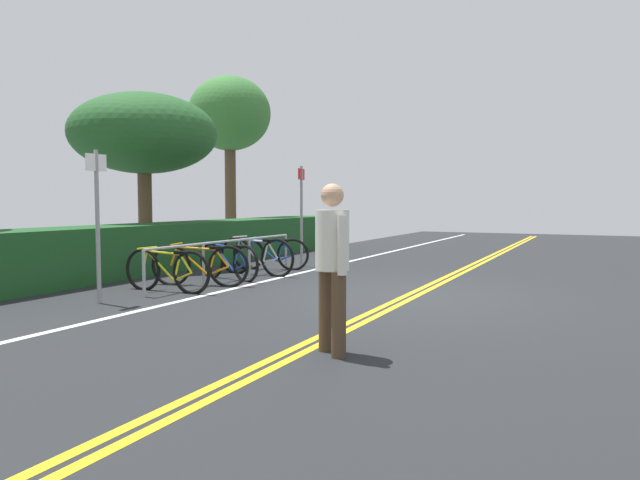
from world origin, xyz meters
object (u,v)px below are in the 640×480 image
bike_rack (228,250)px  bicycle_1 (200,265)px  bicycle_4 (271,254)px  tree_far_right (230,115)px  sign_post_far (301,206)px  bicycle_3 (256,256)px  bicycle_2 (228,261)px  sign_post_near (97,211)px  tree_mid (144,135)px  bicycle_0 (167,270)px  pedestrian (332,257)px

bike_rack → bicycle_1: size_ratio=2.56×
bicycle_4 → tree_far_right: 7.14m
bicycle_4 → sign_post_far: 1.31m
bicycle_1 → bicycle_3: bearing=-3.3°
bicycle_2 → bicycle_3: bearing=-8.6°
bike_rack → bicycle_1: 0.87m
bicycle_3 → sign_post_near: sign_post_near is taller
bicycle_3 → bicycle_4: (0.95, 0.23, -0.04)m
bicycle_3 → tree_far_right: size_ratio=0.34×
bicycle_1 → sign_post_far: 3.52m
bicycle_1 → sign_post_far: bearing=-3.7°
bicycle_2 → bicycle_4: bicycle_2 is taller
tree_mid → bicycle_2: bearing=-112.1°
bicycle_1 → tree_far_right: size_ratio=0.33×
bicycle_0 → sign_post_near: sign_post_near is taller
pedestrian → tree_mid: tree_mid is taller
bicycle_1 → bicycle_4: 2.63m
bike_rack → sign_post_near: (-2.93, 0.17, 0.76)m
bicycle_1 → sign_post_far: sign_post_far is taller
pedestrian → tree_far_right: bearing=38.8°
bicycle_4 → tree_mid: bearing=98.2°
tree_mid → bicycle_3: bearing=-98.7°
bike_rack → tree_far_right: tree_far_right is taller
pedestrian → sign_post_far: size_ratio=0.72×
pedestrian → tree_mid: (5.33, 7.18, 2.05)m
pedestrian → bicycle_3: bearing=38.8°
bicycle_4 → pedestrian: bearing=-144.5°
tree_far_right → bike_rack: bearing=-145.8°
bicycle_3 → pedestrian: bearing=-141.2°
bicycle_0 → bicycle_3: size_ratio=0.96×
sign_post_near → sign_post_far: 5.46m
bicycle_1 → tree_mid: bearing=55.8°
bicycle_2 → sign_post_far: size_ratio=0.74×
bicycle_1 → sign_post_near: bearing=175.2°
tree_mid → tree_far_right: bearing=11.9°
bicycle_0 → sign_post_far: sign_post_far is taller
bike_rack → bicycle_1: bike_rack is taller
bike_rack → tree_far_right: (6.24, 4.23, 3.55)m
sign_post_near → tree_far_right: bearing=23.9°
bike_rack → sign_post_far: 2.65m
bicycle_2 → bicycle_3: bicycle_3 is taller
sign_post_far → bicycle_3: bearing=175.9°
bicycle_0 → sign_post_far: size_ratio=0.76×
bicycle_1 → bicycle_2: size_ratio=1.06×
bicycle_0 → tree_mid: tree_mid is taller
bicycle_1 → sign_post_far: size_ratio=0.78×
bike_rack → bicycle_4: 1.79m
bicycle_2 → bicycle_3: (0.79, -0.12, 0.03)m
bicycle_3 → tree_mid: size_ratio=0.46×
bicycle_2 → tree_mid: tree_mid is taller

